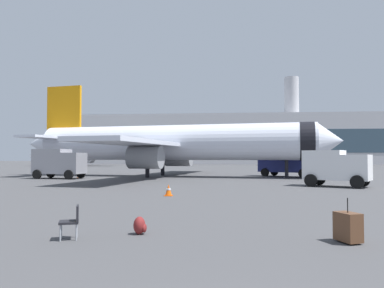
# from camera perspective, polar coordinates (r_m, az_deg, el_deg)

# --- Properties ---
(airplane_at_gate) EXTENTS (35.70, 32.35, 10.50)m
(airplane_at_gate) POSITION_cam_1_polar(r_m,az_deg,el_deg) (41.27, -3.21, 0.16)
(airplane_at_gate) COLOR silver
(airplane_at_gate) RESTS_ON ground
(airplane_taxiing) EXTENTS (22.54, 24.95, 7.32)m
(airplane_taxiing) POSITION_cam_1_polar(r_m,az_deg,el_deg) (94.65, -17.33, -1.64)
(airplane_taxiing) COLOR white
(airplane_taxiing) RESTS_ON ground
(service_truck) EXTENTS (5.04, 3.03, 2.90)m
(service_truck) POSITION_cam_1_polar(r_m,az_deg,el_deg) (39.46, -19.41, -2.61)
(service_truck) COLOR gray
(service_truck) RESTS_ON ground
(fuel_truck) EXTENTS (6.39, 5.11, 3.20)m
(fuel_truck) POSITION_cam_1_polar(r_m,az_deg,el_deg) (42.40, 14.11, -2.39)
(fuel_truck) COLOR navy
(fuel_truck) RESTS_ON ground
(cargo_van) EXTENTS (4.82, 3.97, 2.60)m
(cargo_van) POSITION_cam_1_polar(r_m,az_deg,el_deg) (28.96, 20.84, -3.17)
(cargo_van) COLOR white
(cargo_van) RESTS_ON ground
(safety_cone_near) EXTENTS (0.44, 0.44, 0.82)m
(safety_cone_near) POSITION_cam_1_polar(r_m,az_deg,el_deg) (40.77, -16.59, -4.31)
(safety_cone_near) COLOR #F2590C
(safety_cone_near) RESTS_ON ground
(safety_cone_mid) EXTENTS (0.44, 0.44, 0.63)m
(safety_cone_mid) POSITION_cam_1_polar(r_m,az_deg,el_deg) (20.76, -3.55, -6.95)
(safety_cone_mid) COLOR #F2590C
(safety_cone_mid) RESTS_ON ground
(rolling_suitcase) EXTENTS (0.62, 0.75, 1.10)m
(rolling_suitcase) POSITION_cam_1_polar(r_m,az_deg,el_deg) (10.29, 22.43, -11.45)
(rolling_suitcase) COLOR brown
(rolling_suitcase) RESTS_ON ground
(traveller_backpack) EXTENTS (0.36, 0.40, 0.48)m
(traveller_backpack) POSITION_cam_1_polar(r_m,az_deg,el_deg) (10.67, -7.85, -12.09)
(traveller_backpack) COLOR maroon
(traveller_backpack) RESTS_ON ground
(gate_chair) EXTENTS (0.62, 0.62, 0.86)m
(gate_chair) POSITION_cam_1_polar(r_m,az_deg,el_deg) (10.39, -17.62, -10.82)
(gate_chair) COLOR black
(gate_chair) RESTS_ON ground
(terminal_building) EXTENTS (103.22, 18.99, 26.94)m
(terminal_building) POSITION_cam_1_polar(r_m,az_deg,el_deg) (119.31, 5.30, 0.64)
(terminal_building) COLOR #B2B2B7
(terminal_building) RESTS_ON ground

